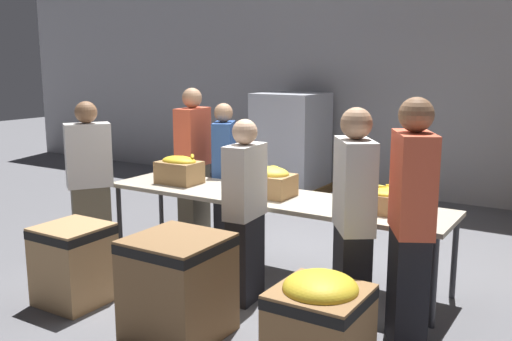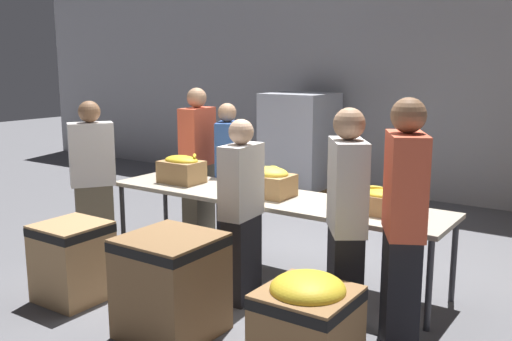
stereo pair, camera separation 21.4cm
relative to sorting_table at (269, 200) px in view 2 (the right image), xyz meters
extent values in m
plane|color=slate|center=(0.00, 0.00, -0.72)|extent=(30.00, 30.00, 0.00)
cube|color=#A8A8AD|center=(0.00, 3.81, 1.28)|extent=(16.00, 0.08, 4.00)
cube|color=#B2A893|center=(0.00, 0.00, 0.02)|extent=(3.38, 0.77, 0.04)
cylinder|color=#38383D|center=(-1.63, -0.33, -0.36)|extent=(0.05, 0.05, 0.72)
cylinder|color=#38383D|center=(1.63, -0.33, -0.36)|extent=(0.05, 0.05, 0.72)
cylinder|color=#38383D|center=(-1.63, 0.33, -0.36)|extent=(0.05, 0.05, 0.72)
cylinder|color=#38383D|center=(1.63, 0.33, -0.36)|extent=(0.05, 0.05, 0.72)
cube|color=#A37A4C|center=(-1.07, -0.01, 0.16)|extent=(0.43, 0.31, 0.23)
ellipsoid|color=gold|center=(-1.07, -0.01, 0.28)|extent=(0.39, 0.25, 0.10)
ellipsoid|color=gold|center=(-1.08, -0.01, 0.31)|extent=(0.10, 0.15, 0.04)
ellipsoid|color=gold|center=(-1.07, 0.07, 0.30)|extent=(0.15, 0.11, 0.04)
ellipsoid|color=gold|center=(-0.96, 0.07, 0.32)|extent=(0.16, 0.18, 0.05)
cube|color=#A37A4C|center=(0.01, -0.01, 0.15)|extent=(0.43, 0.33, 0.21)
ellipsoid|color=yellow|center=(0.01, -0.01, 0.26)|extent=(0.38, 0.28, 0.13)
ellipsoid|color=yellow|center=(0.04, 0.03, 0.31)|extent=(0.16, 0.10, 0.05)
ellipsoid|color=yellow|center=(-0.02, 0.06, 0.29)|extent=(0.09, 0.18, 0.05)
ellipsoid|color=yellow|center=(-0.03, -0.03, 0.29)|extent=(0.04, 0.16, 0.03)
ellipsoid|color=yellow|center=(-0.01, -0.09, 0.29)|extent=(0.09, 0.20, 0.04)
cube|color=#A37A4C|center=(1.11, 0.00, 0.13)|extent=(0.42, 0.32, 0.16)
ellipsoid|color=gold|center=(1.11, 0.00, 0.21)|extent=(0.33, 0.28, 0.08)
ellipsoid|color=gold|center=(1.20, 0.00, 0.26)|extent=(0.18, 0.15, 0.04)
ellipsoid|color=gold|center=(1.04, -0.01, 0.25)|extent=(0.19, 0.10, 0.05)
ellipsoid|color=gold|center=(1.06, -0.06, 0.23)|extent=(0.19, 0.09, 0.05)
ellipsoid|color=gold|center=(1.16, 0.06, 0.25)|extent=(0.20, 0.14, 0.04)
cube|color=black|center=(-0.96, 0.63, -0.35)|extent=(0.33, 0.40, 0.73)
cube|color=#2D5199|center=(-0.96, 0.63, 0.32)|extent=(0.37, 0.46, 0.61)
sphere|color=tan|center=(-0.96, 0.63, 0.73)|extent=(0.21, 0.21, 0.21)
cube|color=black|center=(0.15, -0.65, -0.35)|extent=(0.22, 0.36, 0.73)
cube|color=silver|center=(0.15, -0.65, 0.32)|extent=(0.24, 0.43, 0.60)
sphere|color=#DBAD89|center=(0.15, -0.65, 0.72)|extent=(0.21, 0.21, 0.21)
cube|color=black|center=(1.54, -0.70, -0.30)|extent=(0.38, 0.46, 0.84)
cube|color=#EA5B3D|center=(1.54, -0.70, 0.47)|extent=(0.43, 0.53, 0.69)
sphere|color=#896042|center=(1.54, -0.70, 0.93)|extent=(0.24, 0.24, 0.24)
cube|color=#6B604C|center=(-1.71, -0.62, -0.33)|extent=(0.38, 0.42, 0.77)
cube|color=silver|center=(-1.71, -0.62, 0.37)|extent=(0.43, 0.48, 0.63)
sphere|color=#896042|center=(-1.71, -0.62, 0.79)|extent=(0.22, 0.22, 0.22)
cube|color=#6B604C|center=(-1.42, 0.67, -0.31)|extent=(0.25, 0.41, 0.81)
cube|color=#EA5B3D|center=(-1.42, 0.67, 0.42)|extent=(0.28, 0.48, 0.67)
sphere|color=tan|center=(-1.42, 0.67, 0.87)|extent=(0.23, 0.23, 0.23)
cube|color=black|center=(1.13, -0.73, -0.32)|extent=(0.39, 0.43, 0.80)
cube|color=silver|center=(1.13, -0.73, 0.41)|extent=(0.44, 0.50, 0.66)
sphere|color=tan|center=(1.13, -0.73, 0.85)|extent=(0.23, 0.23, 0.23)
cube|color=tan|center=(-1.04, -1.43, -0.38)|extent=(0.53, 0.53, 0.67)
cube|color=black|center=(-1.04, -1.43, -0.11)|extent=(0.53, 0.53, 0.07)
cube|color=olive|center=(0.07, -1.43, -0.34)|extent=(0.65, 0.65, 0.75)
cube|color=black|center=(0.07, -1.43, -0.02)|extent=(0.65, 0.65, 0.07)
cube|color=olive|center=(1.21, -1.43, -0.42)|extent=(0.56, 0.56, 0.60)
cube|color=black|center=(1.21, -1.43, -0.17)|extent=(0.56, 0.56, 0.07)
ellipsoid|color=gold|center=(1.21, -1.43, -0.10)|extent=(0.47, 0.47, 0.20)
cube|color=olive|center=(-1.44, 3.08, -0.65)|extent=(1.02, 1.02, 0.13)
cube|color=silver|center=(-1.44, 3.08, 0.11)|extent=(0.94, 0.94, 1.40)
camera|label=1|loc=(2.63, -4.47, 1.27)|focal=40.00mm
camera|label=2|loc=(2.81, -4.35, 1.27)|focal=40.00mm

